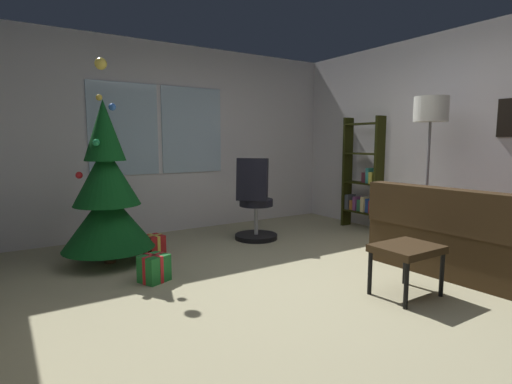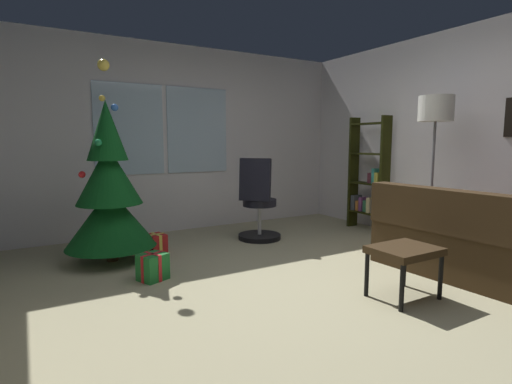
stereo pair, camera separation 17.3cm
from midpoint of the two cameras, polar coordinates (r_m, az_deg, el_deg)
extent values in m
cube|color=tan|center=(3.61, 6.88, -14.37)|extent=(4.82, 5.65, 0.10)
cube|color=silver|center=(5.86, -11.30, 7.40)|extent=(4.82, 0.10, 2.62)
cube|color=silver|center=(5.55, -19.32, 8.51)|extent=(0.90, 0.03, 1.20)
cube|color=silver|center=(5.85, -10.00, 8.72)|extent=(0.90, 0.03, 1.20)
cube|color=silver|center=(5.29, 28.26, 6.72)|extent=(0.10, 5.65, 2.62)
cube|color=#342514|center=(4.38, 28.01, -7.53)|extent=(0.96, 1.88, 0.45)
cube|color=#342514|center=(3.99, 26.05, -2.58)|extent=(0.28, 1.85, 0.40)
cube|color=#342514|center=(4.75, 19.05, -1.99)|extent=(0.88, 0.18, 0.20)
cube|color=red|center=(4.05, 28.16, -2.99)|extent=(0.21, 0.42, 0.41)
cube|color=brown|center=(4.31, 21.69, -2.06)|extent=(0.30, 0.44, 0.42)
cube|color=#342514|center=(3.51, 19.52, -7.70)|extent=(0.52, 0.42, 0.06)
cylinder|color=black|center=(3.29, 19.33, -12.59)|extent=(0.04, 0.04, 0.37)
cylinder|color=black|center=(3.65, 23.88, -10.82)|extent=(0.04, 0.04, 0.37)
cylinder|color=black|center=(3.51, 14.67, -11.18)|extent=(0.04, 0.04, 0.37)
cylinder|color=black|center=(3.85, 19.40, -9.70)|extent=(0.04, 0.04, 0.37)
cylinder|color=#4C331E|center=(4.57, -21.27, -8.45)|extent=(0.12, 0.12, 0.16)
cone|color=#0D491A|center=(4.49, -21.50, -3.62)|extent=(0.94, 0.94, 0.62)
cone|color=#0D491A|center=(4.43, -21.78, 2.27)|extent=(0.68, 0.68, 0.62)
cone|color=#0D491A|center=(4.41, -22.07, 8.25)|extent=(0.42, 0.42, 0.62)
sphere|color=red|center=(4.38, -25.09, 2.20)|extent=(0.07, 0.07, 0.07)
sphere|color=gold|center=(4.50, -22.66, 12.41)|extent=(0.06, 0.06, 0.06)
sphere|color=silver|center=(4.58, -20.55, 5.63)|extent=(0.07, 0.07, 0.07)
sphere|color=blue|center=(4.40, -21.03, 11.33)|extent=(0.07, 0.07, 0.07)
sphere|color=#1E8C4C|center=(4.25, -23.06, 6.54)|extent=(0.07, 0.07, 0.07)
sphere|color=#F2D14C|center=(4.48, -22.48, 16.66)|extent=(0.12, 0.12, 0.12)
cube|color=red|center=(4.67, -15.45, -7.42)|extent=(0.22, 0.24, 0.23)
cube|color=#EAD84C|center=(4.67, -15.45, -7.42)|extent=(0.08, 0.22, 0.24)
cube|color=#EAD84C|center=(4.67, -15.45, -7.42)|extent=(0.19, 0.07, 0.24)
cube|color=#1E722D|center=(3.85, -15.69, -10.50)|extent=(0.30, 0.28, 0.25)
cube|color=red|center=(3.85, -15.69, -10.50)|extent=(0.24, 0.13, 0.25)
cube|color=red|center=(3.85, -15.69, -10.50)|extent=(0.12, 0.21, 0.25)
cylinder|color=black|center=(5.29, -0.92, -6.41)|extent=(0.56, 0.56, 0.06)
cylinder|color=#B2B2B7|center=(5.24, -0.93, -3.82)|extent=(0.05, 0.05, 0.43)
cylinder|color=black|center=(5.20, -0.93, -1.52)|extent=(0.44, 0.44, 0.09)
cube|color=black|center=(4.98, -1.55, 1.78)|extent=(0.35, 0.38, 0.54)
cube|color=black|center=(5.76, 16.40, 2.35)|extent=(0.18, 0.04, 1.63)
cube|color=black|center=(6.17, 12.18, 2.79)|extent=(0.18, 0.04, 1.63)
cube|color=black|center=(6.03, 14.05, -2.78)|extent=(0.18, 0.56, 0.02)
cube|color=black|center=(5.97, 14.17, 1.25)|extent=(0.18, 0.56, 0.02)
cube|color=black|center=(5.95, 14.30, 5.35)|extent=(0.18, 0.56, 0.02)
cube|color=black|center=(5.95, 14.43, 9.46)|extent=(0.18, 0.56, 0.02)
cube|color=maroon|center=(5.88, 15.68, -2.07)|extent=(0.15, 0.05, 0.18)
cube|color=navy|center=(5.94, 15.26, -1.90)|extent=(0.13, 0.08, 0.20)
cube|color=beige|center=(5.97, 14.63, -1.72)|extent=(0.16, 0.06, 0.22)
cube|color=#2E6B47|center=(6.04, 14.14, -1.86)|extent=(0.13, 0.07, 0.16)
cube|color=#763C73|center=(6.09, 13.54, -1.59)|extent=(0.15, 0.06, 0.20)
cube|color=#BA6A2C|center=(6.13, 13.11, -1.79)|extent=(0.15, 0.05, 0.14)
cube|color=#42474E|center=(6.17, 12.58, -1.37)|extent=(0.17, 0.07, 0.22)
cube|color=olive|center=(5.83, 15.75, 1.97)|extent=(0.16, 0.06, 0.16)
cube|color=teal|center=(5.88, 15.29, 2.29)|extent=(0.15, 0.05, 0.21)
cube|color=#5B2834|center=(5.95, 14.77, 2.03)|extent=(0.13, 0.08, 0.14)
cylinder|color=slate|center=(5.10, 22.00, -7.64)|extent=(0.28, 0.28, 0.03)
cylinder|color=slate|center=(4.96, 22.41, 0.77)|extent=(0.03, 0.03, 1.47)
cylinder|color=silver|center=(4.95, 22.91, 10.90)|extent=(0.38, 0.38, 0.28)
camera|label=1|loc=(0.09, -91.20, -0.15)|focal=27.87mm
camera|label=2|loc=(0.09, 88.80, 0.15)|focal=27.87mm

